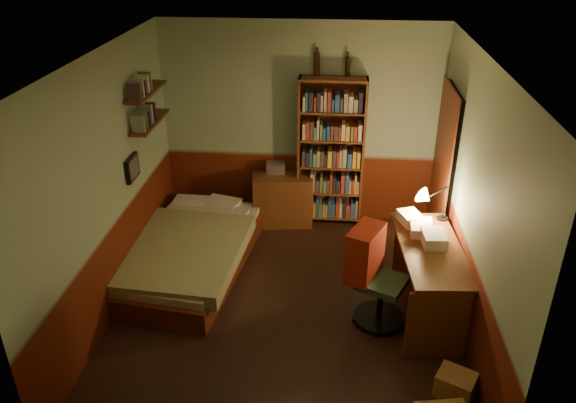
# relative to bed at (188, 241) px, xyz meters

# --- Properties ---
(floor) EXTENTS (3.50, 4.00, 0.02)m
(floor) POSITION_rel_bed_xyz_m (1.19, -0.64, -0.34)
(floor) COLOR black
(floor) RESTS_ON ground
(ceiling) EXTENTS (3.50, 4.00, 0.02)m
(ceiling) POSITION_rel_bed_xyz_m (1.19, -0.64, 2.28)
(ceiling) COLOR silver
(ceiling) RESTS_ON wall_back
(wall_back) EXTENTS (3.50, 0.02, 2.60)m
(wall_back) POSITION_rel_bed_xyz_m (1.19, 1.37, 0.97)
(wall_back) COLOR gray
(wall_back) RESTS_ON ground
(wall_left) EXTENTS (0.02, 4.00, 2.60)m
(wall_left) POSITION_rel_bed_xyz_m (-0.57, -0.64, 0.97)
(wall_left) COLOR gray
(wall_left) RESTS_ON ground
(wall_right) EXTENTS (0.02, 4.00, 2.60)m
(wall_right) POSITION_rel_bed_xyz_m (2.95, -0.64, 0.97)
(wall_right) COLOR gray
(wall_right) RESTS_ON ground
(wall_front) EXTENTS (3.50, 0.02, 2.60)m
(wall_front) POSITION_rel_bed_xyz_m (1.19, -2.65, 0.97)
(wall_front) COLOR gray
(wall_front) RESTS_ON ground
(doorway) EXTENTS (0.06, 0.90, 2.00)m
(doorway) POSITION_rel_bed_xyz_m (2.91, 0.66, 0.67)
(doorway) COLOR black
(doorway) RESTS_ON ground
(door_trim) EXTENTS (0.02, 0.98, 2.08)m
(door_trim) POSITION_rel_bed_xyz_m (2.88, 0.66, 0.67)
(door_trim) COLOR #4A1D0D
(door_trim) RESTS_ON ground
(bed) EXTENTS (1.49, 2.39, 0.67)m
(bed) POSITION_rel_bed_xyz_m (0.00, 0.00, 0.00)
(bed) COLOR olive
(bed) RESTS_ON ground
(dresser) EXTENTS (0.81, 0.48, 0.68)m
(dresser) POSITION_rel_bed_xyz_m (0.98, 1.12, 0.01)
(dresser) COLOR #522B13
(dresser) RESTS_ON ground
(mini_stereo) EXTENTS (0.25, 0.20, 0.13)m
(mini_stereo) POSITION_rel_bed_xyz_m (0.88, 1.25, 0.41)
(mini_stereo) COLOR #B2B2B7
(mini_stereo) RESTS_ON dresser
(bookshelf) EXTENTS (0.84, 0.27, 1.95)m
(bookshelf) POSITION_rel_bed_xyz_m (1.59, 1.21, 0.64)
(bookshelf) COLOR #522B13
(bookshelf) RESTS_ON ground
(bottle_left) EXTENTS (0.08, 0.08, 0.27)m
(bottle_left) POSITION_rel_bed_xyz_m (1.39, 1.31, 1.76)
(bottle_left) COLOR black
(bottle_left) RESTS_ON bookshelf
(bottle_right) EXTENTS (0.07, 0.07, 0.23)m
(bottle_right) POSITION_rel_bed_xyz_m (1.75, 1.31, 1.73)
(bottle_right) COLOR black
(bottle_right) RESTS_ON bookshelf
(desk) EXTENTS (0.70, 1.47, 0.77)m
(desk) POSITION_rel_bed_xyz_m (2.63, -0.61, 0.05)
(desk) COLOR #522B13
(desk) RESTS_ON ground
(paper_stack) EXTENTS (0.29, 0.33, 0.11)m
(paper_stack) POSITION_rel_bed_xyz_m (2.47, -0.12, 0.49)
(paper_stack) COLOR silver
(paper_stack) RESTS_ON desk
(desk_lamp) EXTENTS (0.26, 0.26, 0.67)m
(desk_lamp) POSITION_rel_bed_xyz_m (2.82, -0.01, 0.77)
(desk_lamp) COLOR black
(desk_lamp) RESTS_ON desk
(office_chair) EXTENTS (0.71, 0.68, 1.12)m
(office_chair) POSITION_rel_bed_xyz_m (2.16, -0.82, 0.22)
(office_chair) COLOR #2C4D32
(office_chair) RESTS_ON ground
(red_jacket) EXTENTS (0.38, 0.51, 0.54)m
(red_jacket) POSITION_rel_bed_xyz_m (1.88, -0.71, 1.05)
(red_jacket) COLOR #AE2713
(red_jacket) RESTS_ON office_chair
(wall_shelf_lower) EXTENTS (0.20, 0.90, 0.03)m
(wall_shelf_lower) POSITION_rel_bed_xyz_m (-0.45, 0.46, 1.27)
(wall_shelf_lower) COLOR #522B13
(wall_shelf_lower) RESTS_ON wall_left
(wall_shelf_upper) EXTENTS (0.20, 0.90, 0.03)m
(wall_shelf_upper) POSITION_rel_bed_xyz_m (-0.45, 0.46, 1.62)
(wall_shelf_upper) COLOR #522B13
(wall_shelf_upper) RESTS_ON wall_left
(framed_picture) EXTENTS (0.04, 0.32, 0.26)m
(framed_picture) POSITION_rel_bed_xyz_m (-0.53, -0.04, 0.92)
(framed_picture) COLOR black
(framed_picture) RESTS_ON wall_left
(cardboard_box_b) EXTENTS (0.39, 0.37, 0.22)m
(cardboard_box_b) POSITION_rel_bed_xyz_m (2.75, -1.76, -0.23)
(cardboard_box_b) COLOR olive
(cardboard_box_b) RESTS_ON ground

